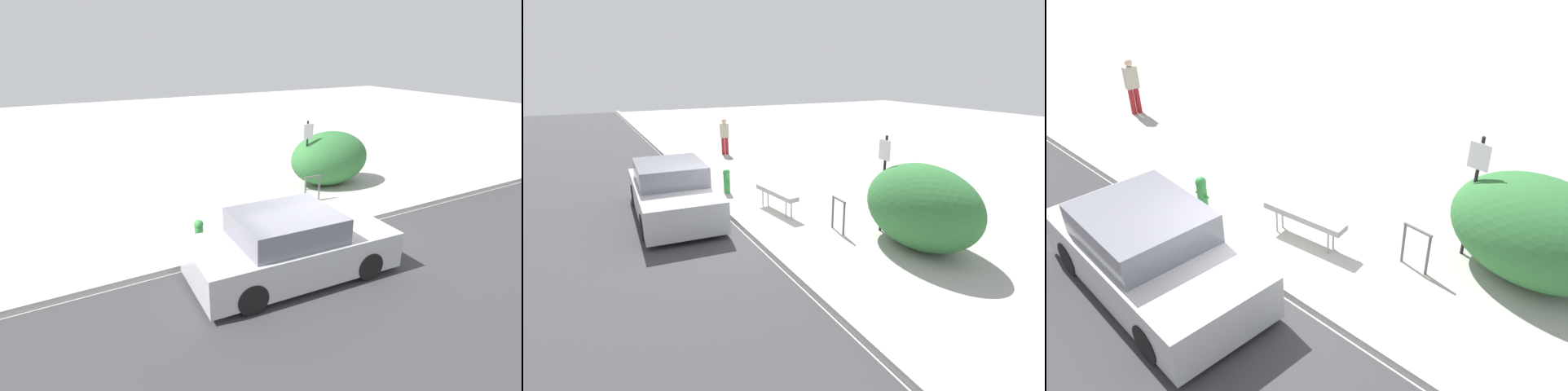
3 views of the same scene
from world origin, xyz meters
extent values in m
plane|color=#ADAAA3|center=(0.00, 0.00, 0.00)|extent=(60.00, 60.00, 0.00)
cube|color=#B7B7B2|center=(0.00, 0.00, 0.07)|extent=(60.00, 0.20, 0.13)
cylinder|color=#99999E|center=(-1.07, 1.09, 0.24)|extent=(0.04, 0.04, 0.48)
cylinder|color=#99999E|center=(0.10, 1.23, 0.24)|extent=(0.04, 0.04, 0.48)
cylinder|color=#99999E|center=(-1.09, 1.26, 0.24)|extent=(0.04, 0.04, 0.48)
cylinder|color=#99999E|center=(0.08, 1.40, 0.24)|extent=(0.04, 0.04, 0.48)
cube|color=#999993|center=(-0.50, 1.25, 0.54)|extent=(1.70, 0.50, 0.12)
cylinder|color=#515156|center=(1.20, 1.94, 0.40)|extent=(0.05, 0.05, 0.80)
cylinder|color=#515156|center=(1.70, 1.92, 0.40)|extent=(0.05, 0.05, 0.80)
cylinder|color=#515156|center=(1.45, 1.93, 0.80)|extent=(0.55, 0.08, 0.05)
cylinder|color=black|center=(1.87, 2.87, 1.15)|extent=(0.06, 0.06, 2.30)
cube|color=white|center=(1.87, 2.83, 1.97)|extent=(0.36, 0.02, 0.46)
cylinder|color=#338C3F|center=(-2.72, 0.60, 0.30)|extent=(0.20, 0.20, 0.60)
sphere|color=#338C3F|center=(-2.72, 0.60, 0.66)|extent=(0.22, 0.22, 0.22)
cylinder|color=#338C3F|center=(-2.86, 0.60, 0.36)|extent=(0.08, 0.07, 0.07)
cylinder|color=#338C3F|center=(-2.58, 0.60, 0.36)|extent=(0.08, 0.07, 0.07)
ellipsoid|color=#337038|center=(2.94, 3.04, 0.91)|extent=(2.88, 1.86, 1.82)
cylinder|color=maroon|center=(-8.39, 2.59, 0.38)|extent=(0.15, 0.15, 0.76)
cylinder|color=maroon|center=(-8.42, 2.42, 0.38)|extent=(0.15, 0.15, 0.76)
cube|color=#B7AD99|center=(-8.40, 2.50, 1.07)|extent=(0.25, 0.39, 0.63)
sphere|color=beige|center=(-8.40, 2.50, 1.49)|extent=(0.21, 0.21, 0.21)
cylinder|color=black|center=(-0.07, -0.54, 0.30)|extent=(0.61, 0.21, 0.60)
cylinder|color=black|center=(-0.16, -2.25, 0.30)|extent=(0.61, 0.21, 0.60)
cylinder|color=black|center=(-2.68, -0.40, 0.30)|extent=(0.61, 0.21, 0.60)
cylinder|color=black|center=(-2.77, -2.11, 0.30)|extent=(0.61, 0.21, 0.60)
cube|color=#B7B7BC|center=(-1.42, -1.33, 0.51)|extent=(4.31, 2.07, 0.76)
cube|color=slate|center=(-1.59, -1.32, 1.14)|extent=(2.11, 1.77, 0.53)
camera|label=1|loc=(-5.60, -7.53, 4.51)|focal=28.00mm
camera|label=2|loc=(8.94, -3.31, 3.76)|focal=28.00mm
camera|label=3|loc=(4.80, -4.39, 5.65)|focal=35.00mm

